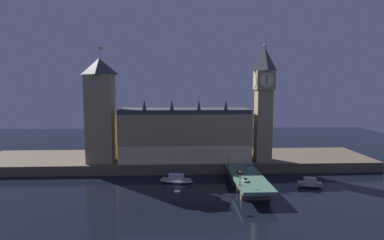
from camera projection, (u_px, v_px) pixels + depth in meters
ground_plane at (177, 186)px, 147.81m from camera, size 400.00×400.00×0.00m
embankment at (177, 161)px, 186.26m from camera, size 220.00×42.00×5.27m
parliament_hall at (185, 134)px, 177.35m from camera, size 70.42×22.59×33.83m
clock_tower at (264, 100)px, 171.29m from camera, size 10.18×10.29×62.42m
victoria_tower at (101, 110)px, 170.61m from camera, size 14.14×14.14×61.10m
bridge at (247, 180)px, 143.89m from camera, size 13.51×46.00×5.97m
car_northbound_lead at (239, 172)px, 147.06m from camera, size 1.91×4.66×1.60m
car_northbound_trail at (245, 180)px, 134.76m from camera, size 1.85×4.17×1.30m
car_southbound_trail at (248, 167)px, 155.64m from camera, size 1.95×4.32×1.50m
pedestrian_near_rail at (240, 182)px, 130.63m from camera, size 0.38×0.38×1.79m
pedestrian_far_rail at (229, 165)px, 159.16m from camera, size 0.38×0.38×1.58m
street_lamp_near at (240, 176)px, 128.34m from camera, size 1.34×0.60×6.35m
street_lamp_far at (228, 160)px, 157.59m from camera, size 1.34×0.60×6.03m
boat_upstream at (176, 180)px, 151.51m from camera, size 16.20×6.54×4.56m
boat_downstream at (310, 184)px, 145.94m from camera, size 12.30×6.80×4.42m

